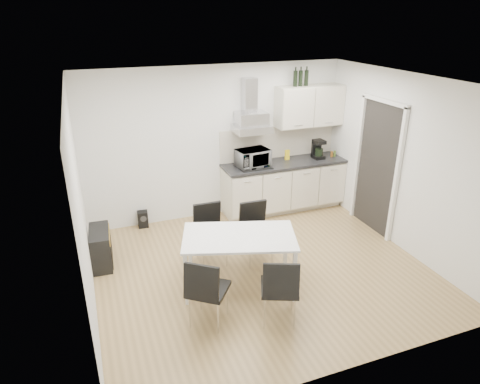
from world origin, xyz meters
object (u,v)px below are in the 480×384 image
object	(u,v)px
chair_near_left	(208,290)
floor_speaker	(143,219)
chair_far_right	(257,234)
guitar_amp	(101,247)
chair_far_left	(211,236)
dining_table	(239,241)
chair_near_right	(279,288)
kitchenette	(285,166)

from	to	relation	value
chair_near_left	floor_speaker	size ratio (longest dim) A/B	3.13
chair_far_right	guitar_amp	size ratio (longest dim) A/B	1.34
chair_far_left	floor_speaker	world-z (taller)	chair_far_left
chair_far_left	guitar_amp	bearing A→B (deg)	-19.32
chair_far_left	floor_speaker	bearing A→B (deg)	-62.85
dining_table	chair_near_left	world-z (taller)	chair_near_left
dining_table	chair_near_right	xyz separation A→B (m)	(0.19, -0.80, -0.23)
kitchenette	floor_speaker	distance (m)	2.64
chair_near_left	guitar_amp	world-z (taller)	chair_near_left
floor_speaker	dining_table	bearing A→B (deg)	-61.60
chair_far_right	chair_near_left	xyz separation A→B (m)	(-1.04, -1.03, 0.00)
kitchenette	dining_table	bearing A→B (deg)	-129.15
guitar_amp	floor_speaker	distance (m)	1.21
kitchenette	dining_table	xyz separation A→B (m)	(-1.62, -1.99, -0.16)
floor_speaker	kitchenette	bearing A→B (deg)	1.40
chair_near_left	chair_near_right	size ratio (longest dim) A/B	1.00
chair_far_left	chair_near_left	bearing A→B (deg)	71.75
kitchenette	guitar_amp	world-z (taller)	kitchenette
dining_table	chair_far_right	bearing A→B (deg)	64.71
chair_near_left	chair_near_right	world-z (taller)	same
kitchenette	chair_near_left	xyz separation A→B (m)	(-2.20, -2.53, -0.39)
kitchenette	chair_near_right	bearing A→B (deg)	-117.09
chair_near_left	chair_near_right	xyz separation A→B (m)	(0.77, -0.26, 0.00)
chair_far_right	guitar_amp	world-z (taller)	chair_far_right
kitchenette	chair_far_right	world-z (taller)	kitchenette
chair_near_left	kitchenette	bearing A→B (deg)	86.07
guitar_amp	chair_near_right	bearing A→B (deg)	-43.57
kitchenette	chair_far_right	xyz separation A→B (m)	(-1.16, -1.50, -0.39)
chair_far_right	guitar_amp	xyz separation A→B (m)	(-2.12, 0.71, -0.17)
chair_near_right	chair_far_left	bearing A→B (deg)	126.54
kitchenette	dining_table	size ratio (longest dim) A/B	1.57
dining_table	kitchenette	bearing A→B (deg)	68.80
chair_far_left	kitchenette	bearing A→B (deg)	-143.19
chair_far_left	chair_near_left	size ratio (longest dim) A/B	1.00
kitchenette	chair_near_right	world-z (taller)	kitchenette
chair_near_left	guitar_amp	xyz separation A→B (m)	(-1.08, 1.74, -0.17)
kitchenette	chair_near_left	bearing A→B (deg)	-130.97
chair_far_left	floor_speaker	xyz separation A→B (m)	(-0.75, 1.49, -0.30)
dining_table	chair_far_right	distance (m)	0.71
dining_table	floor_speaker	xyz separation A→B (m)	(-0.93, 2.15, -0.53)
chair_far_left	guitar_amp	distance (m)	1.59
chair_near_right	floor_speaker	world-z (taller)	chair_near_right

